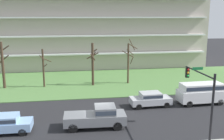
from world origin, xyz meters
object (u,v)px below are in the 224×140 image
(sedan_blue_center_left, at_px, (5,123))
(tree_center, at_px, (93,63))
(tree_far_left, at_px, (2,63))
(van_white_near_left, at_px, (201,92))
(pickup_gray_near_right, at_px, (98,116))
(sedan_silver_center_right, at_px, (150,99))
(tree_right, at_px, (129,61))
(tree_left, at_px, (44,67))
(traffic_signal_mast, at_px, (202,91))

(sedan_blue_center_left, bearing_deg, tree_center, 59.32)
(tree_far_left, xyz_separation_m, van_white_near_left, (23.31, -9.81, -2.10))
(tree_far_left, relative_size, pickup_gray_near_right, 1.21)
(van_white_near_left, bearing_deg, pickup_gray_near_right, 18.72)
(sedan_blue_center_left, height_order, sedan_silver_center_right, same)
(tree_right, height_order, van_white_near_left, tree_right)
(tree_far_left, distance_m, tree_left, 5.37)
(tree_center, distance_m, tree_right, 5.16)
(pickup_gray_near_right, bearing_deg, tree_right, 70.00)
(tree_far_left, distance_m, sedan_silver_center_right, 20.21)
(tree_right, relative_size, van_white_near_left, 1.25)
(tree_far_left, bearing_deg, traffic_signal_mast, -41.53)
(tree_left, relative_size, sedan_blue_center_left, 1.20)
(tree_center, relative_size, pickup_gray_near_right, 1.10)
(tree_right, relative_size, traffic_signal_mast, 1.17)
(tree_left, distance_m, pickup_gray_near_right, 15.42)
(tree_left, bearing_deg, pickup_gray_near_right, -67.04)
(van_white_near_left, bearing_deg, sedan_blue_center_left, 10.93)
(van_white_near_left, bearing_deg, tree_right, -59.61)
(tree_center, bearing_deg, sedan_blue_center_left, -121.26)
(tree_far_left, height_order, van_white_near_left, tree_far_left)
(tree_right, xyz_separation_m, van_white_near_left, (6.15, -9.75, -1.95))
(tree_center, xyz_separation_m, tree_right, (5.15, 0.22, 0.15))
(tree_right, height_order, sedan_silver_center_right, tree_right)
(tree_right, xyz_separation_m, traffic_signal_mast, (2.23, -17.11, 0.50))
(tree_left, bearing_deg, van_white_near_left, -28.08)
(van_white_near_left, height_order, sedan_silver_center_right, van_white_near_left)
(tree_right, distance_m, van_white_near_left, 11.70)
(tree_left, bearing_deg, sedan_blue_center_left, -97.42)
(tree_far_left, height_order, tree_right, tree_far_left)
(tree_center, distance_m, van_white_near_left, 14.90)
(traffic_signal_mast, bearing_deg, sedan_blue_center_left, 169.80)
(sedan_blue_center_left, height_order, pickup_gray_near_right, pickup_gray_near_right)
(van_white_near_left, distance_m, pickup_gray_near_right, 12.84)
(traffic_signal_mast, bearing_deg, tree_center, 113.61)
(tree_far_left, height_order, sedan_silver_center_right, tree_far_left)
(tree_right, xyz_separation_m, sedan_blue_center_left, (-13.67, -14.25, -2.47))
(tree_left, bearing_deg, sedan_silver_center_right, -38.29)
(tree_left, distance_m, sedan_silver_center_right, 15.60)
(tree_far_left, bearing_deg, tree_right, -0.18)
(tree_right, bearing_deg, traffic_signal_mast, -82.57)
(sedan_silver_center_right, relative_size, traffic_signal_mast, 0.80)
(van_white_near_left, relative_size, traffic_signal_mast, 0.94)
(tree_center, height_order, traffic_signal_mast, tree_center)
(tree_right, relative_size, pickup_gray_near_right, 1.20)
(van_white_near_left, bearing_deg, tree_left, -29.94)
(tree_left, height_order, van_white_near_left, tree_left)
(tree_right, height_order, pickup_gray_near_right, tree_right)
(tree_left, bearing_deg, tree_far_left, 177.74)
(pickup_gray_near_right, bearing_deg, tree_far_left, 130.59)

